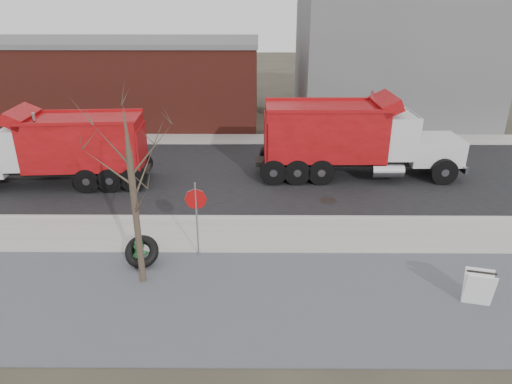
{
  "coord_description": "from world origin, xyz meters",
  "views": [
    {
      "loc": [
        0.16,
        -13.81,
        7.59
      ],
      "look_at": [
        0.07,
        0.82,
        1.4
      ],
      "focal_mm": 32.0,
      "sensor_mm": 36.0,
      "label": 1
    }
  ],
  "objects_px": {
    "stop_sign": "(196,206)",
    "dump_truck_red_b": "(61,147)",
    "fire_hydrant": "(140,253)",
    "dump_truck_red_a": "(351,136)",
    "truck_tire": "(142,252)",
    "sandwich_board": "(479,288)"
  },
  "relations": [
    {
      "from": "stop_sign",
      "to": "dump_truck_red_b",
      "type": "distance_m",
      "value": 8.95
    },
    {
      "from": "fire_hydrant",
      "to": "dump_truck_red_b",
      "type": "relative_size",
      "value": 0.11
    },
    {
      "from": "truck_tire",
      "to": "stop_sign",
      "type": "bearing_deg",
      "value": 19.31
    },
    {
      "from": "truck_tire",
      "to": "stop_sign",
      "type": "xyz_separation_m",
      "value": [
        1.66,
        0.58,
        1.27
      ]
    },
    {
      "from": "stop_sign",
      "to": "sandwich_board",
      "type": "relative_size",
      "value": 2.48
    },
    {
      "from": "stop_sign",
      "to": "dump_truck_red_a",
      "type": "bearing_deg",
      "value": 68.66
    },
    {
      "from": "truck_tire",
      "to": "dump_truck_red_a",
      "type": "xyz_separation_m",
      "value": [
        7.75,
        7.82,
        1.44
      ]
    },
    {
      "from": "truck_tire",
      "to": "dump_truck_red_b",
      "type": "distance_m",
      "value": 8.36
    },
    {
      "from": "sandwich_board",
      "to": "dump_truck_red_b",
      "type": "distance_m",
      "value": 16.78
    },
    {
      "from": "sandwich_board",
      "to": "dump_truck_red_a",
      "type": "distance_m",
      "value": 10.01
    },
    {
      "from": "fire_hydrant",
      "to": "sandwich_board",
      "type": "xyz_separation_m",
      "value": [
        9.5,
        -1.96,
        0.13
      ]
    },
    {
      "from": "truck_tire",
      "to": "stop_sign",
      "type": "height_order",
      "value": "stop_sign"
    },
    {
      "from": "fire_hydrant",
      "to": "dump_truck_red_b",
      "type": "height_order",
      "value": "dump_truck_red_b"
    },
    {
      "from": "fire_hydrant",
      "to": "dump_truck_red_a",
      "type": "bearing_deg",
      "value": 63.39
    },
    {
      "from": "dump_truck_red_b",
      "to": "sandwich_board",
      "type": "bearing_deg",
      "value": 144.97
    },
    {
      "from": "fire_hydrant",
      "to": "dump_truck_red_a",
      "type": "height_order",
      "value": "dump_truck_red_a"
    },
    {
      "from": "dump_truck_red_a",
      "to": "dump_truck_red_b",
      "type": "height_order",
      "value": "dump_truck_red_a"
    },
    {
      "from": "truck_tire",
      "to": "dump_truck_red_a",
      "type": "distance_m",
      "value": 11.1
    },
    {
      "from": "fire_hydrant",
      "to": "dump_truck_red_b",
      "type": "xyz_separation_m",
      "value": [
        -4.86,
        6.62,
        1.33
      ]
    },
    {
      "from": "stop_sign",
      "to": "dump_truck_red_a",
      "type": "relative_size",
      "value": 0.27
    },
    {
      "from": "dump_truck_red_a",
      "to": "dump_truck_red_b",
      "type": "bearing_deg",
      "value": -175.37
    },
    {
      "from": "truck_tire",
      "to": "dump_truck_red_b",
      "type": "bearing_deg",
      "value": 126.69
    }
  ]
}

